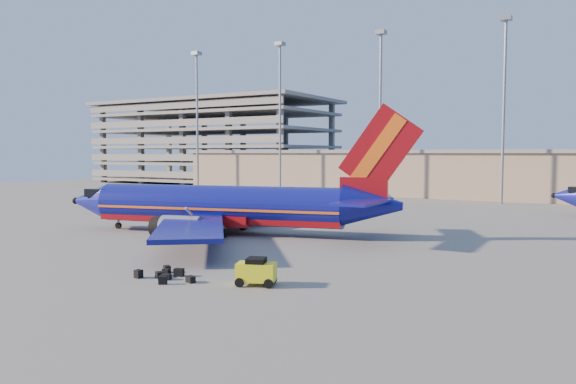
% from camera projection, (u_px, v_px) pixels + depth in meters
% --- Properties ---
extents(ground, '(220.00, 220.00, 0.00)m').
position_uv_depth(ground, '(256.00, 234.00, 54.69)').
color(ground, slate).
rests_on(ground, ground).
extents(terminal_building, '(122.00, 16.00, 8.50)m').
position_uv_depth(terminal_building, '(484.00, 173.00, 99.35)').
color(terminal_building, gray).
rests_on(terminal_building, ground).
extents(parking_garage, '(62.00, 32.00, 21.40)m').
position_uv_depth(parking_garage, '(215.00, 139.00, 148.84)').
color(parking_garage, slate).
rests_on(parking_garage, ground).
extents(light_mast_row, '(101.60, 1.60, 28.65)m').
position_uv_depth(light_mast_row, '(439.00, 93.00, 90.59)').
color(light_mast_row, gray).
rests_on(light_mast_row, ground).
extents(aircraft_main, '(35.96, 34.18, 12.37)m').
position_uv_depth(aircraft_main, '(227.00, 207.00, 55.03)').
color(aircraft_main, navy).
rests_on(aircraft_main, ground).
extents(baggage_tug, '(2.66, 2.13, 1.67)m').
position_uv_depth(baggage_tug, '(256.00, 271.00, 33.55)').
color(baggage_tug, yellow).
rests_on(baggage_tug, ground).
extents(luggage_pile, '(4.29, 3.24, 0.52)m').
position_uv_depth(luggage_pile, '(166.00, 274.00, 35.59)').
color(luggage_pile, black).
rests_on(luggage_pile, ground).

